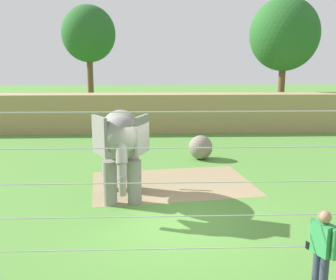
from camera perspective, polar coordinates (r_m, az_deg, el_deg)
The scene contains 9 objects.
ground_plane at distance 10.45m, azimuth 0.90°, elevation -11.86°, with size 120.00×120.00×0.00m, color #518938.
dirt_patch at distance 13.48m, azimuth 0.61°, elevation -6.38°, with size 5.39×3.65×0.01m, color #937F5B.
embankment_wall at distance 23.22m, azimuth -0.83°, elevation 4.04°, with size 36.00×1.80×2.25m, color tan.
elephant at distance 11.60m, azimuth -6.90°, elevation -0.11°, with size 1.63×3.71×2.75m.
enrichment_ball at distance 16.71m, azimuth 4.80°, elevation -1.08°, with size 1.03×1.03×1.03m, color gray.
cable_fence at distance 7.31m, azimuth 2.07°, elevation -7.99°, with size 9.41×0.26×3.39m.
zookeeper at distance 7.45m, azimuth 21.66°, elevation -14.97°, with size 0.37×0.56×1.67m.
tree_far_left at distance 30.07m, azimuth -11.57°, elevation 14.94°, with size 3.93×3.93×8.17m.
tree_left_of_centre at distance 27.33m, azimuth 16.70°, elevation 14.58°, with size 4.51×4.51×8.23m.
Camera 1 is at (-0.52, -9.58, 4.14)m, focal length 41.53 mm.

